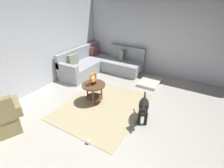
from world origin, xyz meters
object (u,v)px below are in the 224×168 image
object	(u,v)px
side_table	(94,88)
sectional_couch	(100,64)
dog_bed_mat	(149,82)
torus_sculpture	(93,78)
dog_toy_ball	(88,142)
dog	(144,107)
armchair	(1,120)
dog_toy_bone	(145,96)
dog_toy_rope	(138,121)

from	to	relation	value
side_table	sectional_couch	bearing A→B (deg)	29.49
side_table	dog_bed_mat	world-z (taller)	side_table
torus_sculpture	dog_toy_ball	xyz separation A→B (m)	(-1.21, -0.73, -0.67)
sectional_couch	dog	bearing A→B (deg)	-127.64
side_table	dog_bed_mat	distance (m)	2.03
armchair	dog_toy_bone	world-z (taller)	armchair
dog_bed_mat	dog_toy_ball	distance (m)	2.98
sectional_couch	dog	xyz separation A→B (m)	(-1.84, -2.39, 0.09)
armchair	dog	bearing A→B (deg)	-28.15
sectional_couch	dog_toy_bone	bearing A→B (deg)	-111.82
armchair	dog_toy_rope	world-z (taller)	armchair
torus_sculpture	dog_bed_mat	size ratio (longest dim) A/B	0.41
dog_toy_ball	dog_toy_bone	size ratio (longest dim) A/B	0.50
dog_toy_rope	dog_toy_bone	xyz separation A→B (m)	(1.11, 0.22, 0.00)
sectional_couch	dog_toy_ball	size ratio (longest dim) A/B	25.11
sectional_couch	dog_toy_ball	world-z (taller)	sectional_couch
armchair	sectional_couch	bearing A→B (deg)	25.47
side_table	dog_toy_bone	xyz separation A→B (m)	(0.94, -1.09, -0.39)
armchair	dog_bed_mat	xyz separation A→B (m)	(3.61, -1.89, -0.28)
armchair	torus_sculpture	bearing A→B (deg)	-2.76
side_table	dog_toy_rope	distance (m)	1.38
dog_bed_mat	dog	distance (m)	1.92
dog_toy_ball	dog_toy_rope	distance (m)	1.20
sectional_couch	side_table	size ratio (longest dim) A/B	3.75
sectional_couch	dog_toy_ball	distance (m)	3.46
sectional_couch	armchair	xyz separation A→B (m)	(-3.62, -0.04, 0.03)
dog_bed_mat	dog	world-z (taller)	dog
sectional_couch	torus_sculpture	bearing A→B (deg)	-150.51
dog_bed_mat	dog_toy_ball	size ratio (longest dim) A/B	8.93
sectional_couch	torus_sculpture	xyz separation A→B (m)	(-1.77, -1.00, 0.42)
torus_sculpture	dog_toy_ball	world-z (taller)	torus_sculpture
torus_sculpture	dog	distance (m)	1.43
torus_sculpture	dog_toy_bone	world-z (taller)	torus_sculpture
dog	dog_toy_ball	bearing A→B (deg)	42.41
side_table	dog_bed_mat	xyz separation A→B (m)	(1.76, -0.93, -0.37)
dog_bed_mat	armchair	bearing A→B (deg)	152.30
torus_sculpture	dog_bed_mat	bearing A→B (deg)	-27.84
dog_toy_bone	dog_toy_ball	bearing A→B (deg)	170.32
torus_sculpture	dog	size ratio (longest dim) A/B	0.40
torus_sculpture	dog_toy_rope	xyz separation A→B (m)	(-0.17, -1.32, -0.69)
dog_toy_rope	sectional_couch	bearing A→B (deg)	49.98
dog	dog_toy_bone	xyz separation A→B (m)	(1.01, 0.30, -0.35)
side_table	torus_sculpture	size ratio (longest dim) A/B	1.84
dog_toy_ball	dog_toy_rope	size ratio (longest dim) A/B	0.55
torus_sculpture	dog_toy_bone	xyz separation A→B (m)	(0.94, -1.09, -0.68)
armchair	torus_sculpture	xyz separation A→B (m)	(1.84, -0.96, 0.39)
torus_sculpture	dog	xyz separation A→B (m)	(-0.07, -1.39, -0.33)
armchair	dog_toy_ball	bearing A→B (deg)	-44.71
torus_sculpture	dog_toy_rope	bearing A→B (deg)	-97.51
dog_toy_ball	sectional_couch	bearing A→B (deg)	30.06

